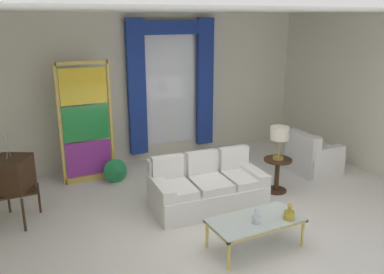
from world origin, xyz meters
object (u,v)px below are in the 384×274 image
(vintage_tv, at_px, (11,176))
(peacock_figurine, at_px, (117,172))
(round_side_table, at_px, (277,172))
(coffee_table, at_px, (256,222))
(bottle_crystal_tall, at_px, (256,218))
(armchair_white, at_px, (312,157))
(stained_glass_divider, at_px, (86,126))
(bottle_blue_decanter, at_px, (289,214))
(couch_white_long, at_px, (206,188))
(table_lamp_brass, at_px, (280,135))

(vintage_tv, xyz_separation_m, peacock_figurine, (1.75, 0.70, -0.51))
(round_side_table, bearing_deg, peacock_figurine, 146.48)
(coffee_table, bearing_deg, peacock_figurine, 109.28)
(bottle_crystal_tall, height_order, round_side_table, bottle_crystal_tall)
(armchair_white, xyz_separation_m, peacock_figurine, (-3.59, 1.13, -0.07))
(coffee_table, bearing_deg, stained_glass_divider, 113.59)
(bottle_blue_decanter, bearing_deg, coffee_table, 153.85)
(bottle_crystal_tall, height_order, stained_glass_divider, stained_glass_divider)
(bottle_crystal_tall, bearing_deg, round_side_table, 44.09)
(couch_white_long, bearing_deg, peacock_figurine, 124.32)
(vintage_tv, bearing_deg, stained_glass_divider, 38.50)
(peacock_figurine, bearing_deg, armchair_white, -17.46)
(coffee_table, distance_m, peacock_figurine, 3.05)
(stained_glass_divider, relative_size, table_lamp_brass, 3.86)
(round_side_table, bearing_deg, coffee_table, -136.53)
(peacock_figurine, xyz_separation_m, table_lamp_brass, (2.38, -1.58, 0.81))
(bottle_blue_decanter, xyz_separation_m, stained_glass_divider, (-1.80, 3.43, 0.58))
(bottle_crystal_tall, relative_size, table_lamp_brass, 0.36)
(armchair_white, distance_m, peacock_figurine, 3.76)
(vintage_tv, xyz_separation_m, armchair_white, (5.34, -0.43, -0.44))
(round_side_table, bearing_deg, vintage_tv, 168.06)
(couch_white_long, distance_m, round_side_table, 1.36)
(coffee_table, bearing_deg, table_lamp_brass, 43.47)
(bottle_crystal_tall, relative_size, stained_glass_divider, 0.09)
(coffee_table, relative_size, bottle_crystal_tall, 6.06)
(bottle_blue_decanter, relative_size, vintage_tv, 0.16)
(coffee_table, relative_size, bottle_blue_decanter, 5.60)
(bottle_blue_decanter, bearing_deg, table_lamp_brass, 56.53)
(couch_white_long, relative_size, vintage_tv, 1.35)
(bottle_blue_decanter, relative_size, stained_glass_divider, 0.10)
(peacock_figurine, relative_size, table_lamp_brass, 1.05)
(bottle_crystal_tall, distance_m, stained_glass_divider, 3.64)
(couch_white_long, height_order, vintage_tv, vintage_tv)
(couch_white_long, xyz_separation_m, vintage_tv, (-2.77, 0.79, 0.42))
(peacock_figurine, bearing_deg, table_lamp_brass, -33.52)
(couch_white_long, distance_m, armchair_white, 2.59)
(coffee_table, xyz_separation_m, bottle_crystal_tall, (-0.06, -0.08, 0.11))
(bottle_crystal_tall, height_order, vintage_tv, vintage_tv)
(bottle_crystal_tall, xyz_separation_m, vintage_tv, (-2.70, 2.26, 0.25))
(coffee_table, xyz_separation_m, table_lamp_brass, (1.37, 1.30, 0.66))
(armchair_white, height_order, round_side_table, armchair_white)
(stained_glass_divider, relative_size, round_side_table, 3.70)
(couch_white_long, height_order, armchair_white, couch_white_long)
(couch_white_long, relative_size, stained_glass_divider, 0.83)
(coffee_table, relative_size, round_side_table, 2.06)
(armchair_white, relative_size, peacock_figurine, 1.41)
(couch_white_long, bearing_deg, stained_glass_divider, 127.54)
(bottle_crystal_tall, relative_size, peacock_figurine, 0.34)
(armchair_white, bearing_deg, stained_glass_divider, 159.49)
(round_side_table, bearing_deg, bottle_crystal_tall, -135.91)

